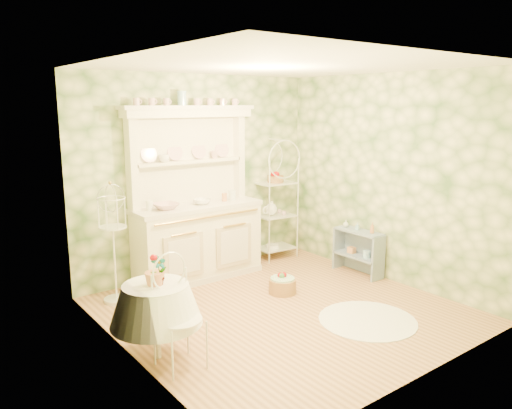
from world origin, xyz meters
TOP-DOWN VIEW (x-y plane):
  - floor at (0.00, 0.00)m, footprint 3.60×3.60m
  - ceiling at (0.00, 0.00)m, footprint 3.60×3.60m
  - wall_left at (-1.80, 0.00)m, footprint 3.60×3.60m
  - wall_right at (1.80, 0.00)m, footprint 3.60×3.60m
  - wall_back at (0.00, 1.80)m, footprint 3.60×3.60m
  - wall_front at (0.00, -1.80)m, footprint 3.60×3.60m
  - kitchen_dresser at (-0.20, 1.52)m, footprint 1.87×0.61m
  - bakers_rack at (1.22, 1.62)m, footprint 0.62×0.46m
  - side_shelf at (1.64, 0.33)m, footprint 0.29×0.68m
  - round_table at (-1.62, -0.13)m, footprint 0.62×0.62m
  - cafe_chair at (-1.53, -0.40)m, footprint 0.45×0.45m
  - birdcage_stand at (-1.40, 1.40)m, footprint 0.33×0.33m
  - floor_basket at (0.34, 0.40)m, footprint 0.33×0.33m
  - lace_rug at (0.55, -0.77)m, footprint 1.23×1.23m
  - bowl_floral at (-0.66, 1.50)m, footprint 0.32×0.32m
  - bowl_white at (-0.14, 1.49)m, footprint 0.28×0.28m
  - cup_left at (-0.57, 1.68)m, footprint 0.13×0.13m
  - cup_right at (0.19, 1.68)m, footprint 0.14×0.14m
  - potted_geranium at (-1.59, -0.17)m, footprint 0.14×0.10m
  - bottle_amber at (1.66, 0.13)m, footprint 0.06×0.06m
  - bottle_blue at (1.64, 0.37)m, footprint 0.06×0.06m
  - bottle_glass at (1.63, 0.57)m, footprint 0.08×0.08m

SIDE VIEW (x-z plane):
  - floor at x=0.00m, z-range 0.00..0.00m
  - lace_rug at x=0.55m, z-range 0.00..0.01m
  - floor_basket at x=0.34m, z-range 0.00..0.22m
  - side_shelf at x=1.64m, z-range 0.00..0.57m
  - round_table at x=-1.62m, z-range 0.00..0.63m
  - cafe_chair at x=-1.53m, z-range 0.00..0.87m
  - bottle_glass at x=1.63m, z-range 0.60..0.70m
  - bottle_blue at x=1.64m, z-range 0.60..0.70m
  - bottle_amber at x=1.66m, z-range 0.61..0.75m
  - birdcage_stand at x=-1.40m, z-range 0.00..1.37m
  - potted_geranium at x=-1.59m, z-range 0.72..0.98m
  - bakers_rack at x=1.22m, z-range 0.00..1.88m
  - bowl_floral at x=-0.66m, z-range 0.98..1.06m
  - bowl_white at x=-0.14m, z-range 0.98..1.05m
  - kitchen_dresser at x=-0.20m, z-range 0.00..2.29m
  - wall_left at x=-1.80m, z-range 1.35..1.35m
  - wall_right at x=1.80m, z-range 1.35..1.35m
  - wall_back at x=0.00m, z-range 1.35..1.35m
  - wall_front at x=0.00m, z-range 1.35..1.35m
  - cup_left at x=-0.57m, z-range 1.56..1.66m
  - cup_right at x=0.19m, z-range 1.56..1.66m
  - ceiling at x=0.00m, z-range 2.70..2.70m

